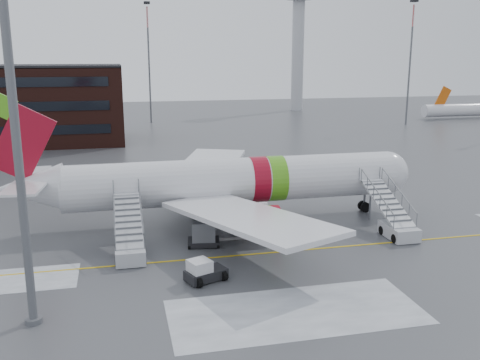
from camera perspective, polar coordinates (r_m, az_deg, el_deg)
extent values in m
plane|color=#494C4F|center=(41.07, 9.40, -6.64)|extent=(260.00, 260.00, 0.00)
cylinder|color=silver|center=(44.99, -0.57, -0.05)|extent=(28.00, 3.80, 3.80)
sphere|color=silver|center=(49.84, 15.35, 0.78)|extent=(3.80, 3.80, 3.80)
cube|color=black|center=(50.24, 16.43, 1.39)|extent=(1.09, 1.60, 0.97)
cone|color=silver|center=(44.48, -21.68, -0.83)|extent=(5.20, 3.72, 3.72)
cube|color=maroon|center=(43.83, -22.20, 3.67)|extent=(5.27, 0.30, 6.09)
cube|color=#54AB1B|center=(43.70, -23.95, 7.20)|extent=(2.16, 0.26, 2.16)
cube|color=silver|center=(46.82, -21.05, 0.71)|extent=(3.07, 4.85, 0.18)
cube|color=silver|center=(41.81, -21.98, -0.79)|extent=(3.07, 4.85, 0.18)
cube|color=silver|center=(53.09, -3.61, 1.31)|extent=(10.72, 15.97, 1.13)
cube|color=silver|center=(36.94, 0.76, -3.99)|extent=(10.72, 15.97, 1.13)
cylinder|color=silver|center=(50.49, -1.29, -0.86)|extent=(3.40, 2.10, 2.10)
cylinder|color=silver|center=(40.75, 1.70, -4.32)|extent=(3.40, 2.10, 2.10)
cylinder|color=#595B60|center=(49.55, 13.12, -2.26)|extent=(0.20, 0.20, 1.80)
cylinder|color=black|center=(49.67, 13.10, -2.76)|extent=(0.90, 0.56, 0.90)
cylinder|color=black|center=(47.94, -1.77, -2.99)|extent=(0.90, 0.56, 0.90)
cylinder|color=black|center=(43.45, -0.53, -4.71)|extent=(0.90, 0.56, 0.90)
cube|color=#B4B7BC|center=(43.22, 16.61, -5.25)|extent=(2.00, 3.20, 1.00)
cube|color=#B4B7BC|center=(44.49, 15.43, -2.39)|extent=(1.90, 5.87, 2.52)
cube|color=#B4B7BC|center=(47.03, 13.63, 0.03)|extent=(1.90, 1.40, 0.15)
cylinder|color=#595B60|center=(47.10, 13.73, -2.09)|extent=(0.16, 0.16, 3.40)
cylinder|color=black|center=(42.03, 16.18, -6.03)|extent=(0.25, 0.70, 0.70)
cylinder|color=black|center=(44.53, 16.97, -4.99)|extent=(0.25, 0.70, 0.70)
cube|color=#ABAEB2|center=(37.87, -11.63, -7.59)|extent=(2.00, 3.20, 1.00)
cube|color=#ABAEB2|center=(39.31, -11.84, -4.23)|extent=(1.90, 5.87, 2.52)
cube|color=#ABAEB2|center=(42.17, -12.03, -1.39)|extent=(1.90, 1.40, 0.15)
cylinder|color=#595B60|center=(42.24, -11.91, -3.76)|extent=(0.16, 0.16, 3.40)
cylinder|color=black|center=(37.00, -12.98, -8.49)|extent=(0.25, 0.70, 0.70)
cylinder|color=black|center=(38.89, -10.33, -7.28)|extent=(0.25, 0.70, 0.70)
cube|color=black|center=(34.05, -3.65, -10.02)|extent=(2.86, 2.20, 0.63)
cube|color=silver|center=(33.59, -4.33, -9.19)|extent=(1.65, 1.65, 0.81)
cube|color=black|center=(33.47, -4.34, -8.69)|extent=(1.45, 1.50, 0.14)
cylinder|color=black|center=(33.16, -4.43, -10.86)|extent=(0.49, 0.69, 0.63)
cylinder|color=black|center=(34.03, -1.76, -10.17)|extent=(0.49, 0.69, 0.63)
cylinder|color=black|center=(34.17, -5.52, -10.13)|extent=(0.49, 0.69, 0.63)
cylinder|color=black|center=(35.01, -2.91, -9.49)|extent=(0.49, 0.69, 0.63)
cube|color=black|center=(40.04, -3.90, -6.61)|extent=(2.54, 2.00, 0.37)
cube|color=slate|center=(39.76, -3.92, -5.47)|extent=(1.90, 1.81, 1.58)
cylinder|color=black|center=(39.25, -5.26, -7.22)|extent=(0.23, 0.34, 0.32)
cylinder|color=black|center=(40.93, -2.60, -6.30)|extent=(0.23, 0.34, 0.32)
cylinder|color=#595B60|center=(28.30, -22.72, 3.62)|extent=(0.44, 0.44, 19.21)
cylinder|color=#595B60|center=(31.14, -21.14, -13.78)|extent=(0.90, 0.90, 0.30)
cylinder|color=#B2B5BA|center=(138.18, 6.18, 13.20)|extent=(3.00, 3.00, 28.00)
cylinder|color=#595B60|center=(113.16, 17.58, 10.46)|extent=(0.36, 0.36, 19.20)
cylinder|color=#CC7272|center=(113.32, 18.00, 16.28)|extent=(0.32, 0.32, 4.32)
cube|color=black|center=(113.54, 18.11, 17.73)|extent=(1.20, 1.20, 0.50)
cylinder|color=#595B60|center=(113.91, -9.63, 10.90)|extent=(0.36, 0.36, 19.20)
cylinder|color=#CC7272|center=(114.07, -9.86, 16.69)|extent=(0.32, 0.32, 4.32)
cube|color=black|center=(114.29, -9.92, 18.13)|extent=(1.20, 1.20, 0.50)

